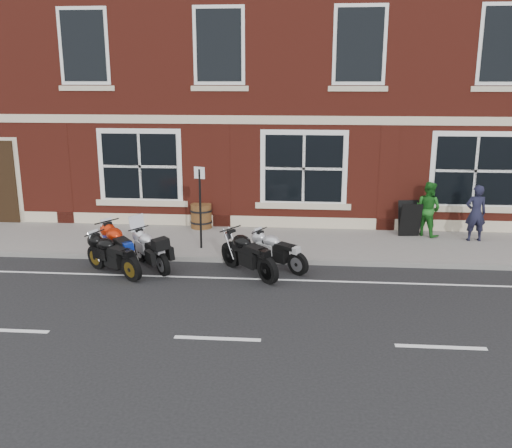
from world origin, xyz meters
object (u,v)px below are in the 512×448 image
object	(u,v)px
moto_naked_black	(249,252)
pedestrian_left	(476,213)
barrel_planter	(201,216)
moto_sport_black	(113,254)
moto_touring_silver	(151,248)
moto_sport_silver	(277,250)
parking_sign	(200,202)
a_board_sign	(410,219)
pedestrian_right	(428,209)
moto_sport_red	(121,245)

from	to	relation	value
moto_naked_black	pedestrian_left	xyz separation A→B (m)	(6.12, 3.04, 0.37)
pedestrian_left	barrel_planter	distance (m)	8.00
moto_naked_black	moto_sport_black	bearing A→B (deg)	142.84
moto_touring_silver	moto_naked_black	xyz separation A→B (m)	(2.47, -0.29, 0.04)
moto_sport_silver	parking_sign	world-z (taller)	parking_sign
a_board_sign	moto_naked_black	bearing A→B (deg)	-148.66
moto_sport_black	moto_sport_silver	size ratio (longest dim) A/B	1.11
moto_naked_black	barrel_planter	distance (m)	4.19
moto_sport_black	parking_sign	bearing A→B (deg)	-7.27
moto_sport_silver	pedestrian_right	xyz separation A→B (m)	(4.23, 2.98, 0.43)
pedestrian_left	pedestrian_right	bearing A→B (deg)	-22.52
moto_sport_black	a_board_sign	distance (m)	8.48
moto_touring_silver	barrel_planter	distance (m)	3.54
moto_sport_black	pedestrian_right	size ratio (longest dim) A/B	1.06
barrel_planter	parking_sign	bearing A→B (deg)	-79.95
pedestrian_right	barrel_planter	world-z (taller)	pedestrian_right
moto_touring_silver	a_board_sign	distance (m)	7.53
moto_sport_black	pedestrian_right	bearing A→B (deg)	-29.90
moto_naked_black	parking_sign	size ratio (longest dim) A/B	0.76
moto_sport_red	pedestrian_right	xyz separation A→B (m)	(8.12, 3.22, 0.34)
moto_naked_black	pedestrian_right	world-z (taller)	pedestrian_right
moto_sport_red	pedestrian_right	distance (m)	8.75
moto_sport_black	moto_naked_black	world-z (taller)	moto_naked_black
moto_touring_silver	moto_sport_black	size ratio (longest dim) A/B	0.92
moto_sport_silver	moto_naked_black	distance (m)	0.83
barrel_planter	moto_touring_silver	bearing A→B (deg)	-100.34
moto_sport_silver	moto_naked_black	world-z (taller)	moto_naked_black
moto_sport_black	moto_naked_black	size ratio (longest dim) A/B	1.01
moto_touring_silver	pedestrian_left	xyz separation A→B (m)	(8.59, 2.75, 0.41)
moto_sport_black	moto_sport_silver	distance (m)	3.99
pedestrian_right	barrel_planter	size ratio (longest dim) A/B	2.15
moto_touring_silver	a_board_sign	size ratio (longest dim) A/B	1.56
moto_naked_black	parking_sign	distance (m)	2.37
barrel_planter	a_board_sign	bearing A→B (deg)	-3.10
moto_touring_silver	moto_sport_silver	bearing A→B (deg)	-35.06
moto_touring_silver	pedestrian_right	world-z (taller)	pedestrian_right
moto_sport_black	pedestrian_right	xyz separation A→B (m)	(8.15, 3.74, 0.40)
moto_sport_black	barrel_planter	distance (m)	4.28
pedestrian_right	moto_naked_black	bearing A→B (deg)	79.58
pedestrian_left	pedestrian_right	world-z (taller)	pedestrian_left
moto_sport_red	pedestrian_right	size ratio (longest dim) A/B	1.16
moto_sport_black	moto_sport_red	bearing A→B (deg)	32.94
pedestrian_left	pedestrian_right	distance (m)	1.30
pedestrian_left	parking_sign	distance (m)	7.72
moto_sport_red	moto_naked_black	distance (m)	3.24
moto_sport_silver	pedestrian_left	distance (m)	6.03
moto_sport_red	moto_naked_black	world-z (taller)	moto_sport_red
moto_sport_red	pedestrian_right	world-z (taller)	pedestrian_right
moto_sport_black	parking_sign	xyz separation A→B (m)	(1.79, 1.94, 0.89)
barrel_planter	moto_sport_red	bearing A→B (deg)	-111.61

